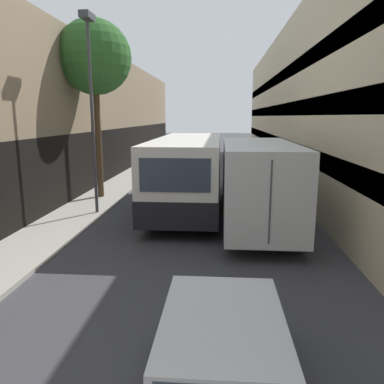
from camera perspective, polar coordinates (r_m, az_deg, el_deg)
The scene contains 10 objects.
ground_plane at distance 15.77m, azimuth 1.33°, elevation -2.67°, with size 150.00×150.00×0.00m, color #38383D.
sidewalk_left at distance 16.71m, azimuth -15.43°, elevation -2.06°, with size 2.06×60.00×0.13m.
building_left_shopfront at distance 17.14m, azimuth -22.86°, elevation 9.41°, with size 2.40×60.00×7.71m.
building_right_apartment at distance 16.01m, azimuth 22.15°, elevation 12.90°, with size 2.40×60.00×9.02m.
car_hatchback at distance 5.24m, azimuth 4.61°, elevation -25.34°, with size 1.77×4.25×1.40m.
bus at distance 15.90m, azimuth -0.52°, elevation 3.23°, with size 2.64×9.67×2.96m.
box_truck at distance 13.87m, azimuth 9.62°, elevation 2.07°, with size 2.31×8.87×2.98m.
panel_van at distance 26.63m, azimuth -1.87°, elevation 5.61°, with size 1.90×4.15×2.06m.
street_lamp at distance 14.91m, azimuth -15.24°, elevation 16.17°, with size 0.36×0.80×7.37m.
street_tree_left at distance 18.07m, azimuth -14.65°, elevation 19.15°, with size 3.27×3.27×7.93m.
Camera 1 is at (0.80, -0.28, 3.84)m, focal length 35.00 mm.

